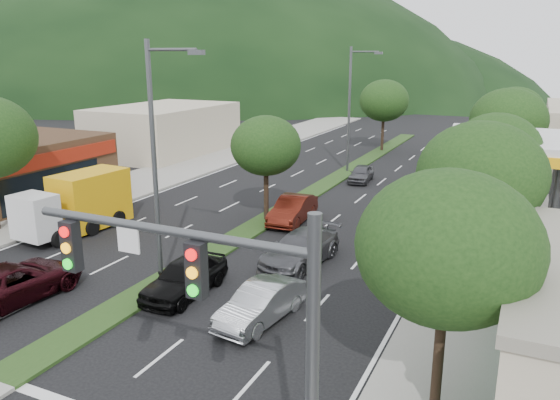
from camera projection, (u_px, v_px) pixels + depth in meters
The scene contains 24 objects.
sidewalk_right at pixel (503, 214), 32.88m from camera, with size 5.00×90.00×0.15m, color gray.
sidewalk_left at pixel (159, 176), 43.30m from camera, with size 6.00×90.00×0.15m, color gray.
median at pixel (326, 184), 40.62m from camera, with size 1.60×56.00×0.12m, color #1C3513.
traffic_signal at pixel (231, 328), 9.89m from camera, with size 6.12×0.40×7.00m.
bldg_left_far at pixel (165, 130), 53.05m from camera, with size 9.00×14.00×4.60m, color #B7AC91.
hill_far at pixel (151, 90), 145.07m from camera, with size 176.00×132.00×82.00m, color black.
tree_r_a at pixel (448, 247), 13.48m from camera, with size 4.60×4.60×6.63m.
tree_r_b at pixel (481, 176), 20.42m from camera, with size 4.80×4.80×6.94m.
tree_r_c at pixel (496, 150), 27.50m from camera, with size 4.40×4.40×6.48m.
tree_r_d at pixel (508, 120), 36.14m from camera, with size 5.00×5.00×7.17m.
tree_r_e at pixel (515, 111), 44.96m from camera, with size 4.60×4.60×6.71m.
tree_med_near at pixel (266, 146), 30.74m from camera, with size 4.00×4.00×6.02m.
tree_med_far at pixel (384, 101), 53.34m from camera, with size 4.80×4.80×6.94m.
streetlight_near at pixel (158, 155), 21.60m from camera, with size 2.60×0.25×10.00m.
streetlight_mid at pixel (352, 104), 43.48m from camera, with size 2.60×0.25×10.00m.
sedan_silver at pixel (261, 303), 19.77m from camera, with size 1.47×4.22×1.39m, color #95979C.
suv_maroon at pixel (14, 282), 21.46m from camera, with size 2.53×5.49×1.53m, color black.
car_queue_a at pixel (185, 277), 21.97m from camera, with size 1.80×4.47×1.52m, color black.
car_queue_b at pixel (300, 249), 25.15m from camera, with size 2.10×5.15×1.50m, color #454549.
car_queue_c at pixel (293, 210), 31.44m from camera, with size 1.61×4.62×1.52m, color #4C150C.
car_queue_d at pixel (420, 194), 34.91m from camera, with size 2.47×5.35×1.49m, color black.
car_queue_e at pixel (361, 173), 41.51m from camera, with size 1.49×3.69×1.26m, color #45464A.
box_truck at pixel (80, 205), 29.72m from camera, with size 2.87×6.56×3.16m.
motorhome at pixel (465, 148), 46.14m from camera, with size 3.37×8.78×3.29m.
Camera 1 is at (13.62, -9.28, 9.45)m, focal length 35.00 mm.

